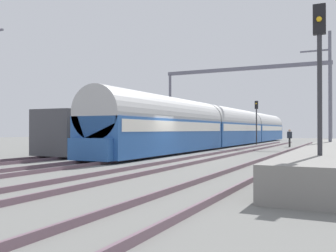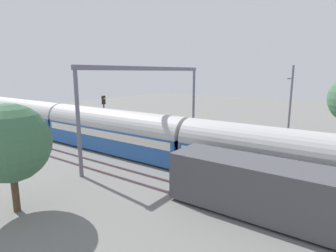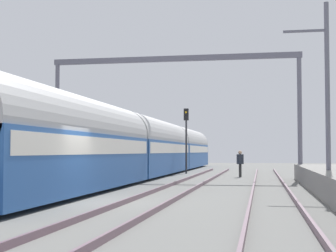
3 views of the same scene
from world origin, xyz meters
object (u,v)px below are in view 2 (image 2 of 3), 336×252
at_px(person_crossing, 164,131).
at_px(passenger_train, 113,130).
at_px(freight_car, 296,196).
at_px(railway_signal_far, 104,112).
at_px(catenary_gantry, 150,89).

bearing_deg(person_crossing, passenger_train, 122.40).
height_order(freight_car, railway_signal_far, railway_signal_far).
xyz_separation_m(person_crossing, railway_signal_far, (-4.25, 4.74, 2.15)).
xyz_separation_m(passenger_train, railway_signal_far, (1.92, 3.26, 1.20)).
relative_size(passenger_train, person_crossing, 28.44).
distance_m(person_crossing, railway_signal_far, 6.72).
xyz_separation_m(freight_car, person_crossing, (10.11, 15.31, -0.44)).
height_order(freight_car, person_crossing, freight_car).
bearing_deg(person_crossing, catenary_gantry, 155.60).
height_order(passenger_train, freight_car, passenger_train).
relative_size(passenger_train, catenary_gantry, 3.03).
height_order(person_crossing, railway_signal_far, railway_signal_far).
distance_m(passenger_train, railway_signal_far, 3.97).
bearing_deg(passenger_train, freight_car, -103.22).
bearing_deg(railway_signal_far, catenary_gantry, -89.49).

